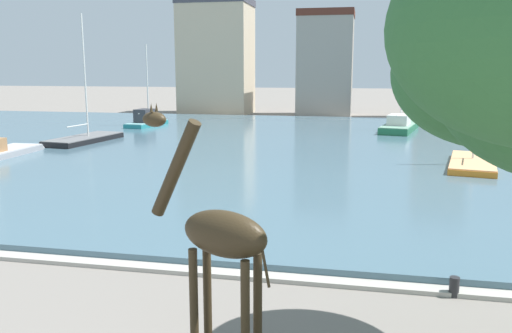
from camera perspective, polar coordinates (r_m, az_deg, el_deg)
name	(u,v)px	position (r m, az deg, el deg)	size (l,w,h in m)	color
harbor_water	(293,147)	(36.14, 4.09, 2.14)	(81.43, 44.81, 0.30)	#476675
quay_edge_coping	(183,270)	(14.65, -7.98, -11.13)	(81.43, 0.50, 0.12)	#ADA89E
giraffe_statue	(218,238)	(9.51, -4.17, -7.74)	(2.70, 1.34, 4.84)	#382B19
sailboat_teal	(148,122)	(49.37, -11.67, 4.75)	(2.30, 6.06, 7.67)	teal
sailboat_orange	(472,163)	(31.09, 22.55, 0.33)	(3.50, 7.64, 6.85)	orange
sailboat_green	(401,127)	(46.39, 15.50, 4.20)	(3.89, 8.66, 9.04)	#236B42
sailboat_black	(90,140)	(39.98, -17.66, 2.82)	(3.11, 7.72, 9.27)	black
mooring_bollard	(454,287)	(13.87, 20.82, -12.18)	(0.24, 0.24, 0.50)	#232326
townhouse_narrow_midrow	(216,57)	(65.37, -4.33, 11.84)	(8.49, 6.63, 13.76)	#C6B293
townhouse_end_terrace	(325,63)	(63.34, 7.57, 11.09)	(6.46, 5.58, 12.15)	gray
townhouse_tall_gabled	(444,65)	(61.82, 19.83, 10.38)	(5.28, 6.36, 11.73)	tan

